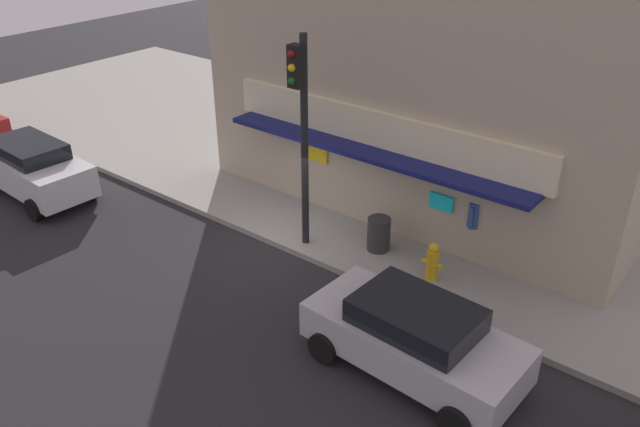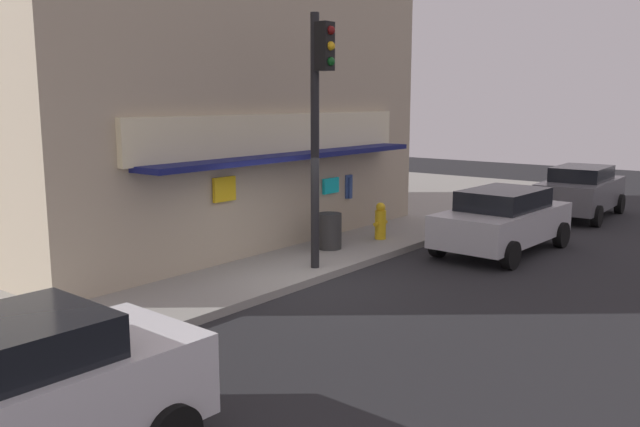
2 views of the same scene
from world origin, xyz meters
TOP-DOWN VIEW (x-y plane):
  - ground_plane at (0.00, 0.00)m, footprint 55.11×55.11m
  - sidewalk at (0.00, 5.55)m, footprint 36.74×11.11m
  - corner_building at (1.63, 6.35)m, footprint 11.81×9.07m
  - traffic_light at (0.69, 0.39)m, footprint 0.32×0.58m
  - fire_hydrant at (4.02, 1.01)m, footprint 0.53×0.29m
  - trash_can at (2.33, 1.35)m, footprint 0.57×0.57m
  - pedestrian at (4.35, 2.40)m, footprint 0.61×0.56m
  - parked_car_silver at (5.19, -1.77)m, footprint 4.26×2.19m
  - parked_car_grey at (11.42, -1.73)m, footprint 4.16×2.08m

SIDE VIEW (x-z plane):
  - ground_plane at x=0.00m, z-range 0.00..0.00m
  - sidewalk at x=0.00m, z-range 0.00..0.16m
  - trash_can at x=2.33m, z-range 0.16..1.02m
  - fire_hydrant at x=4.02m, z-range 0.14..1.09m
  - parked_car_silver at x=5.19m, z-range 0.04..1.58m
  - parked_car_grey at x=11.42m, z-range 0.04..1.65m
  - pedestrian at x=4.35m, z-range 0.25..2.03m
  - traffic_light at x=0.69m, z-range 0.89..6.14m
  - corner_building at x=1.63m, z-range 0.15..8.83m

